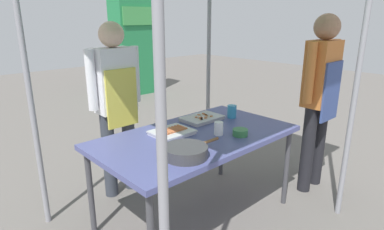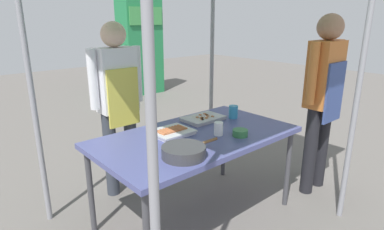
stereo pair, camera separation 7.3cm
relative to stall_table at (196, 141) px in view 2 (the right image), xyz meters
The scene contains 11 objects.
ground_plane 0.70m from the stall_table, ahead, with size 18.00×18.00×0.00m, color #66605B.
stall_table is the anchor object (origin of this frame).
tray_grilled_sausages 0.21m from the stall_table, 136.83° to the left, with size 0.31×0.26×0.05m.
tray_meat_skewers 0.38m from the stall_table, 38.47° to the left, with size 0.36×0.25×0.04m.
cooking_wok 0.45m from the stall_table, 142.55° to the right, with size 0.45×0.29×0.08m.
condiment_bowl 0.35m from the stall_table, 46.81° to the right, with size 0.12×0.12×0.05m, color #33723F.
drink_cup_near_edge 0.57m from the stall_table, 10.57° to the left, with size 0.08×0.08×0.12m, color #338CBF.
drink_cup_by_wok 0.20m from the stall_table, 44.92° to the right, with size 0.07×0.07×0.11m, color white.
vendor_woman 0.88m from the stall_table, 105.92° to the left, with size 0.52×0.23×1.61m.
customer_nearby 1.30m from the stall_table, 18.32° to the right, with size 0.52×0.23×1.67m.
neighbor_stall_left 4.90m from the stall_table, 62.51° to the left, with size 0.87×0.54×2.07m.
Camera 2 is at (-1.61, -1.79, 1.64)m, focal length 30.28 mm.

